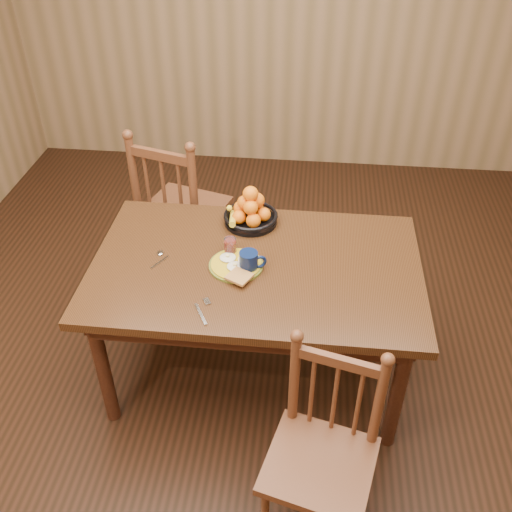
# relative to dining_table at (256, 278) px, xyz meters

# --- Properties ---
(room) EXTENTS (4.52, 5.02, 2.72)m
(room) POSITION_rel_dining_table_xyz_m (0.00, 0.00, 0.68)
(room) COLOR black
(room) RESTS_ON ground
(dining_table) EXTENTS (1.60, 1.00, 0.75)m
(dining_table) POSITION_rel_dining_table_xyz_m (0.00, 0.00, 0.00)
(dining_table) COLOR black
(dining_table) RESTS_ON ground
(chair_far) EXTENTS (0.59, 0.58, 1.06)m
(chair_far) POSITION_rel_dining_table_xyz_m (-0.56, 0.79, -0.15)
(chair_far) COLOR #542B19
(chair_far) RESTS_ON ground
(chair_near) EXTENTS (0.50, 0.49, 0.92)m
(chair_near) POSITION_rel_dining_table_xyz_m (0.35, -0.81, -0.22)
(chair_near) COLOR #542B19
(chair_near) RESTS_ON ground
(breakfast_plate) EXTENTS (0.26, 0.31, 0.04)m
(breakfast_plate) POSITION_rel_dining_table_xyz_m (-0.09, -0.03, 0.10)
(breakfast_plate) COLOR #59601E
(breakfast_plate) RESTS_ON dining_table
(fork) EXTENTS (0.08, 0.18, 0.00)m
(fork) POSITION_rel_dining_table_xyz_m (-0.20, -0.35, 0.09)
(fork) COLOR silver
(fork) RESTS_ON dining_table
(spoon) EXTENTS (0.07, 0.15, 0.01)m
(spoon) POSITION_rel_dining_table_xyz_m (-0.48, 0.01, 0.09)
(spoon) COLOR silver
(spoon) RESTS_ON dining_table
(coffee_mug) EXTENTS (0.13, 0.09, 0.10)m
(coffee_mug) POSITION_rel_dining_table_xyz_m (-0.03, -0.04, 0.14)
(coffee_mug) COLOR #0A173C
(coffee_mug) RESTS_ON dining_table
(juice_glass) EXTENTS (0.06, 0.06, 0.09)m
(juice_glass) POSITION_rel_dining_table_xyz_m (-0.14, 0.07, 0.13)
(juice_glass) COLOR silver
(juice_glass) RESTS_ON dining_table
(fruit_bowl) EXTENTS (0.29, 0.29, 0.22)m
(fruit_bowl) POSITION_rel_dining_table_xyz_m (-0.07, 0.35, 0.15)
(fruit_bowl) COLOR black
(fruit_bowl) RESTS_ON dining_table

